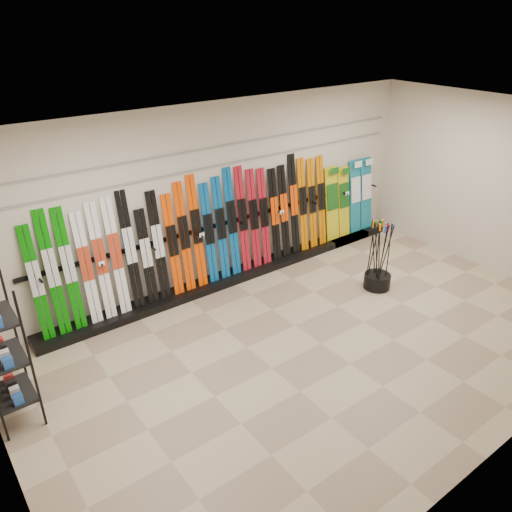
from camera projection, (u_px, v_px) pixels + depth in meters
floor at (321, 344)px, 7.02m from camera, size 8.00×8.00×0.00m
back_wall at (221, 195)px, 8.14m from camera, size 8.00×0.00×8.00m
right_wall at (497, 187)px, 8.49m from camera, size 0.00×5.00×5.00m
ceiling at (337, 129)px, 5.68m from camera, size 8.00×8.00×0.00m
ski_rack_base at (241, 273)px, 8.74m from camera, size 8.00×0.40×0.12m
skis at (203, 233)px, 8.03m from camera, size 5.38×0.29×1.83m
snowboards at (349, 199)px, 9.90m from camera, size 1.27×0.23×1.46m
accessory_rack at (4, 355)px, 5.38m from camera, size 0.40×0.60×1.75m
pole_bin at (377, 281)px, 8.37m from camera, size 0.44×0.44×0.25m
ski_poles at (379, 256)px, 8.14m from camera, size 0.28×0.38×1.18m
slatwall_rail_0 at (220, 165)px, 7.90m from camera, size 7.60×0.02×0.03m
slatwall_rail_1 at (220, 146)px, 7.77m from camera, size 7.60×0.02×0.03m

